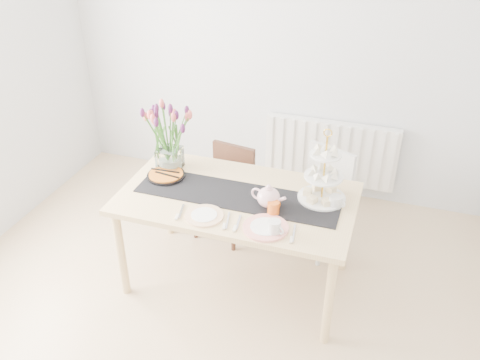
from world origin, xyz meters
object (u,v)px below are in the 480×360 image
(chair_brown, at_px, (228,185))
(teapot, at_px, (268,197))
(chair_white, at_px, (321,192))
(cake_stand, at_px, (323,182))
(plate_left, at_px, (204,216))
(mug_orange, at_px, (273,208))
(plate_right, at_px, (266,228))
(dining_table, at_px, (237,205))
(cream_jug, at_px, (335,202))
(mug_white, at_px, (274,228))
(tulip_vase, at_px, (167,128))
(radiator, at_px, (330,152))
(tart_tin, at_px, (166,175))

(chair_brown, xyz_separation_m, teapot, (0.52, -0.66, 0.39))
(chair_white, bearing_deg, chair_brown, -152.31)
(cake_stand, bearing_deg, plate_left, -147.40)
(teapot, xyz_separation_m, mug_orange, (0.05, -0.07, -0.03))
(chair_white, relative_size, cake_stand, 1.74)
(cake_stand, relative_size, plate_right, 1.65)
(dining_table, distance_m, chair_white, 0.84)
(dining_table, height_order, cream_jug, cream_jug)
(cake_stand, bearing_deg, mug_white, -113.56)
(tulip_vase, height_order, teapot, tulip_vase)
(dining_table, xyz_separation_m, mug_white, (0.35, -0.33, 0.12))
(teapot, xyz_separation_m, cream_jug, (0.42, 0.13, -0.03))
(chair_white, bearing_deg, cream_jug, -50.72)
(chair_brown, distance_m, chair_white, 0.76)
(chair_brown, relative_size, cake_stand, 1.60)
(radiator, distance_m, dining_table, 1.49)
(plate_right, bearing_deg, mug_orange, 88.75)
(teapot, bearing_deg, mug_white, -55.07)
(chair_white, xyz_separation_m, plate_left, (-0.60, -0.96, 0.28))
(cream_jug, bearing_deg, tulip_vase, -166.08)
(dining_table, relative_size, plate_right, 5.58)
(radiator, distance_m, tart_tin, 1.69)
(chair_brown, bearing_deg, dining_table, -55.53)
(dining_table, xyz_separation_m, tart_tin, (-0.57, 0.07, 0.09))
(plate_right, bearing_deg, cake_stand, 58.27)
(mug_orange, xyz_separation_m, plate_left, (-0.41, -0.17, -0.04))
(tulip_vase, height_order, mug_white, tulip_vase)
(dining_table, xyz_separation_m, tulip_vase, (-0.59, 0.21, 0.40))
(mug_orange, xyz_separation_m, plate_right, (-0.00, -0.17, -0.04))
(radiator, distance_m, cake_stand, 1.35)
(plate_right, bearing_deg, chair_brown, 122.26)
(chair_brown, xyz_separation_m, tulip_vase, (-0.31, -0.39, 0.64))
(cream_jug, relative_size, mug_white, 0.92)
(chair_brown, relative_size, cream_jug, 8.74)
(dining_table, distance_m, tulip_vase, 0.75)
(radiator, distance_m, chair_white, 0.74)
(radiator, height_order, tulip_vase, tulip_vase)
(dining_table, relative_size, plate_left, 6.41)
(cake_stand, height_order, cream_jug, cake_stand)
(cake_stand, bearing_deg, plate_right, -121.73)
(tulip_vase, xyz_separation_m, mug_white, (0.94, -0.54, -0.28))
(tulip_vase, xyz_separation_m, cake_stand, (1.15, -0.07, -0.19))
(dining_table, bearing_deg, tart_tin, 172.54)
(chair_brown, height_order, cream_jug, cream_jug)
(radiator, xyz_separation_m, tart_tin, (-0.99, -1.33, 0.32))
(plate_right, bearing_deg, teapot, 101.83)
(cream_jug, xyz_separation_m, mug_orange, (-0.36, -0.20, 0.00))
(cake_stand, height_order, plate_left, cake_stand)
(tulip_vase, distance_m, tart_tin, 0.34)
(chair_brown, relative_size, plate_right, 2.64)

